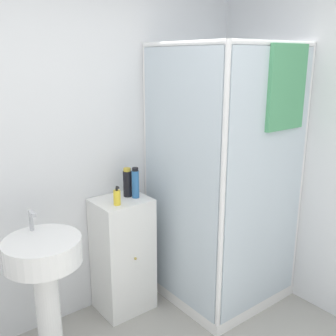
{
  "coord_description": "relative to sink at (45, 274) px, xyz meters",
  "views": [
    {
      "loc": [
        -0.92,
        -0.86,
        1.91
      ],
      "look_at": [
        0.62,
        1.14,
        1.2
      ],
      "focal_mm": 42.0,
      "sensor_mm": 36.0,
      "label": 1
    }
  ],
  "objects": [
    {
      "name": "shampoo_bottle_blue",
      "position": [
        0.8,
        0.22,
        0.35
      ],
      "size": [
        0.05,
        0.05,
        0.23
      ],
      "color": "#2D66A3",
      "rests_on": "vanity_cabinet"
    },
    {
      "name": "soap_dispenser",
      "position": [
        0.61,
        0.18,
        0.3
      ],
      "size": [
        0.05,
        0.05,
        0.14
      ],
      "color": "yellow",
      "rests_on": "vanity_cabinet"
    },
    {
      "name": "wall_back",
      "position": [
        0.23,
        0.46,
        0.59
      ],
      "size": [
        6.4,
        0.06,
        2.5
      ],
      "primitive_type": "cube",
      "color": "silver",
      "rests_on": "ground_plane"
    },
    {
      "name": "shampoo_bottle_tall_black",
      "position": [
        0.77,
        0.28,
        0.35
      ],
      "size": [
        0.06,
        0.06,
        0.22
      ],
      "color": "black",
      "rests_on": "vanity_cabinet"
    },
    {
      "name": "vanity_cabinet",
      "position": [
        0.69,
        0.25,
        -0.21
      ],
      "size": [
        0.4,
        0.36,
        0.9
      ],
      "color": "white",
      "rests_on": "ground_plane"
    },
    {
      "name": "sink",
      "position": [
        0.0,
        0.0,
        0.0
      ],
      "size": [
        0.46,
        0.46,
        1.02
      ],
      "color": "white",
      "rests_on": "ground_plane"
    },
    {
      "name": "shower_enclosure",
      "position": [
        1.4,
        -0.1,
        -0.1
      ],
      "size": [
        0.89,
        0.92,
        2.01
      ],
      "color": "white",
      "rests_on": "ground_plane"
    }
  ]
}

